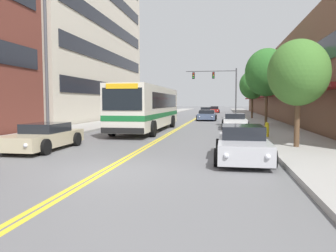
{
  "coord_description": "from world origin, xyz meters",
  "views": [
    {
      "loc": [
        3.58,
        -9.42,
        2.1
      ],
      "look_at": [
        -0.86,
        16.44,
        0.18
      ],
      "focal_mm": 35.0,
      "sensor_mm": 36.0,
      "label": 1
    }
  ],
  "objects": [
    {
      "name": "traffic_signal_mast",
      "position": [
        2.81,
        37.57,
        4.9
      ],
      "size": [
        7.13,
        0.38,
        6.83
      ],
      "color": "#47474C",
      "rests_on": "ground_plane"
    },
    {
      "name": "car_white_parked_right_mid",
      "position": [
        4.42,
        17.09,
        0.57
      ],
      "size": [
        2.01,
        4.7,
        1.2
      ],
      "color": "white",
      "rests_on": "ground_plane"
    },
    {
      "name": "fire_hydrant",
      "position": [
        5.95,
        9.43,
        0.58
      ],
      "size": [
        0.31,
        0.23,
        0.82
      ],
      "color": "yellow",
      "rests_on": "sidewalk_right"
    },
    {
      "name": "car_red_moving_second",
      "position": [
        1.71,
        55.85,
        0.59
      ],
      "size": [
        2.0,
        4.47,
        1.29
      ],
      "color": "maroon",
      "rests_on": "ground_plane"
    },
    {
      "name": "street_lamp_left_near",
      "position": [
        -5.0,
        5.98,
        4.49
      ],
      "size": [
        2.15,
        0.28,
        7.53
      ],
      "color": "#47474C",
      "rests_on": "ground_plane"
    },
    {
      "name": "sidewalk_right",
      "position": [
        7.33,
        37.0,
        0.08
      ],
      "size": [
        3.67,
        106.0,
        0.17
      ],
      "color": "#9E9B96",
      "rests_on": "ground_plane"
    },
    {
      "name": "car_beige_parked_left_mid",
      "position": [
        -4.25,
        3.84,
        0.56
      ],
      "size": [
        1.96,
        4.65,
        1.16
      ],
      "color": "#BCAD89",
      "rests_on": "ground_plane"
    },
    {
      "name": "ground_plane",
      "position": [
        0.0,
        37.0,
        0.0
      ],
      "size": [
        240.0,
        240.0,
        0.0
      ],
      "primitive_type": "plane",
      "color": "slate"
    },
    {
      "name": "centre_line",
      "position": [
        0.0,
        37.0,
        0.0
      ],
      "size": [
        0.34,
        106.0,
        0.01
      ],
      "color": "yellow",
      "rests_on": "ground_plane"
    },
    {
      "name": "street_tree_right_mid",
      "position": [
        6.96,
        18.14,
        4.48
      ],
      "size": [
        3.5,
        3.5,
        6.25
      ],
      "color": "brown",
      "rests_on": "sidewalk_right"
    },
    {
      "name": "city_bus",
      "position": [
        -1.92,
        14.07,
        1.79
      ],
      "size": [
        2.87,
        12.38,
        3.17
      ],
      "color": "silver",
      "rests_on": "ground_plane"
    },
    {
      "name": "car_dark_grey_moving_lead",
      "position": [
        0.52,
        45.86,
        0.59
      ],
      "size": [
        2.08,
        4.62,
        1.25
      ],
      "color": "#38383D",
      "rests_on": "ground_plane"
    },
    {
      "name": "street_tree_right_far",
      "position": [
        6.94,
        31.62,
        4.19
      ],
      "size": [
        3.14,
        3.14,
        5.76
      ],
      "color": "brown",
      "rests_on": "sidewalk_right"
    },
    {
      "name": "car_black_parked_left_far",
      "position": [
        -4.3,
        28.23,
        0.58
      ],
      "size": [
        2.14,
        4.66,
        1.24
      ],
      "color": "black",
      "rests_on": "ground_plane"
    },
    {
      "name": "street_tree_right_near",
      "position": [
        6.69,
        5.41,
        3.34
      ],
      "size": [
        2.57,
        2.57,
        4.6
      ],
      "color": "brown",
      "rests_on": "sidewalk_right"
    },
    {
      "name": "car_slate_blue_moving_third",
      "position": [
        1.63,
        28.57,
        0.57
      ],
      "size": [
        2.2,
        4.51,
        1.2
      ],
      "color": "#475675",
      "rests_on": "ground_plane"
    },
    {
      "name": "storefront_row_right",
      "position": [
        13.39,
        37.0,
        4.17
      ],
      "size": [
        9.1,
        68.0,
        8.36
      ],
      "color": "brown",
      "rests_on": "ground_plane"
    },
    {
      "name": "car_silver_parked_right_foreground",
      "position": [
        4.26,
        2.71,
        0.58
      ],
      "size": [
        1.97,
        4.72,
        1.25
      ],
      "color": "#B7B7BC",
      "rests_on": "ground_plane"
    },
    {
      "name": "office_tower_left",
      "position": [
        -15.4,
        27.19,
        12.61
      ],
      "size": [
        12.08,
        26.45,
        25.23
      ],
      "color": "beige",
      "rests_on": "ground_plane"
    },
    {
      "name": "sidewalk_left",
      "position": [
        -7.33,
        37.0,
        0.08
      ],
      "size": [
        3.67,
        106.0,
        0.17
      ],
      "color": "#9E9B96",
      "rests_on": "ground_plane"
    }
  ]
}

